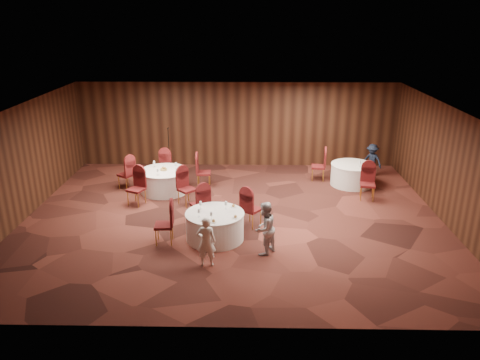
{
  "coord_description": "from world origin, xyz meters",
  "views": [
    {
      "loc": [
        0.45,
        -12.38,
        5.65
      ],
      "look_at": [
        0.2,
        0.2,
        1.1
      ],
      "focal_mm": 35.0,
      "sensor_mm": 36.0,
      "label": 1
    }
  ],
  "objects_px": {
    "table_left": "(164,181)",
    "mic_stand": "(169,159)",
    "woman_b": "(265,228)",
    "table_main": "(215,226)",
    "man_c": "(372,160)",
    "woman_a": "(206,242)",
    "table_right": "(352,174)"
  },
  "relations": [
    {
      "from": "woman_b",
      "to": "man_c",
      "type": "bearing_deg",
      "value": -177.92
    },
    {
      "from": "table_main",
      "to": "man_c",
      "type": "distance_m",
      "value": 7.36
    },
    {
      "from": "mic_stand",
      "to": "woman_b",
      "type": "bearing_deg",
      "value": -61.62
    },
    {
      "from": "table_main",
      "to": "table_right",
      "type": "relative_size",
      "value": 1.05
    },
    {
      "from": "woman_b",
      "to": "man_c",
      "type": "xyz_separation_m",
      "value": [
        4.04,
        5.85,
        -0.08
      ]
    },
    {
      "from": "woman_b",
      "to": "table_left",
      "type": "bearing_deg",
      "value": -105.92
    },
    {
      "from": "table_left",
      "to": "table_right",
      "type": "height_order",
      "value": "same"
    },
    {
      "from": "woman_b",
      "to": "man_c",
      "type": "distance_m",
      "value": 7.11
    },
    {
      "from": "man_c",
      "to": "table_left",
      "type": "bearing_deg",
      "value": -125.01
    },
    {
      "from": "table_main",
      "to": "mic_stand",
      "type": "relative_size",
      "value": 0.91
    },
    {
      "from": "mic_stand",
      "to": "woman_a",
      "type": "height_order",
      "value": "mic_stand"
    },
    {
      "from": "woman_a",
      "to": "man_c",
      "type": "relative_size",
      "value": 1.03
    },
    {
      "from": "woman_a",
      "to": "woman_b",
      "type": "relative_size",
      "value": 0.92
    },
    {
      "from": "table_left",
      "to": "mic_stand",
      "type": "height_order",
      "value": "mic_stand"
    },
    {
      "from": "woman_b",
      "to": "table_right",
      "type": "bearing_deg",
      "value": -175.9
    },
    {
      "from": "mic_stand",
      "to": "man_c",
      "type": "relative_size",
      "value": 1.4
    },
    {
      "from": "mic_stand",
      "to": "table_right",
      "type": "bearing_deg",
      "value": -10.75
    },
    {
      "from": "woman_a",
      "to": "table_right",
      "type": "bearing_deg",
      "value": -129.94
    },
    {
      "from": "woman_b",
      "to": "table_main",
      "type": "bearing_deg",
      "value": -84.13
    },
    {
      "from": "table_right",
      "to": "man_c",
      "type": "relative_size",
      "value": 1.22
    },
    {
      "from": "table_main",
      "to": "mic_stand",
      "type": "bearing_deg",
      "value": 110.88
    },
    {
      "from": "table_left",
      "to": "woman_a",
      "type": "relative_size",
      "value": 1.29
    },
    {
      "from": "mic_stand",
      "to": "table_left",
      "type": "bearing_deg",
      "value": -85.74
    },
    {
      "from": "table_main",
      "to": "table_right",
      "type": "xyz_separation_m",
      "value": [
        4.42,
        4.18,
        0.0
      ]
    },
    {
      "from": "table_right",
      "to": "man_c",
      "type": "distance_m",
      "value": 1.28
    },
    {
      "from": "table_main",
      "to": "table_left",
      "type": "xyz_separation_m",
      "value": [
        -1.92,
        3.41,
        0.0
      ]
    },
    {
      "from": "mic_stand",
      "to": "woman_b",
      "type": "xyz_separation_m",
      "value": [
        3.33,
        -6.17,
        0.18
      ]
    },
    {
      "from": "table_left",
      "to": "man_c",
      "type": "relative_size",
      "value": 1.33
    },
    {
      "from": "table_main",
      "to": "table_right",
      "type": "distance_m",
      "value": 6.09
    },
    {
      "from": "table_left",
      "to": "mic_stand",
      "type": "distance_m",
      "value": 2.02
    },
    {
      "from": "man_c",
      "to": "woman_a",
      "type": "bearing_deg",
      "value": -88.02
    },
    {
      "from": "table_left",
      "to": "woman_a",
      "type": "xyz_separation_m",
      "value": [
        1.81,
        -4.78,
        0.24
      ]
    }
  ]
}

